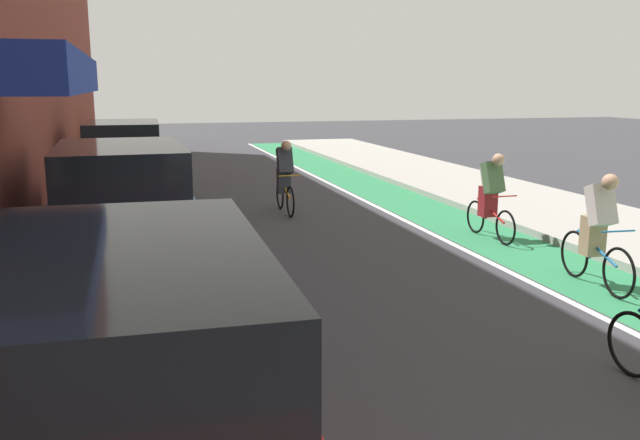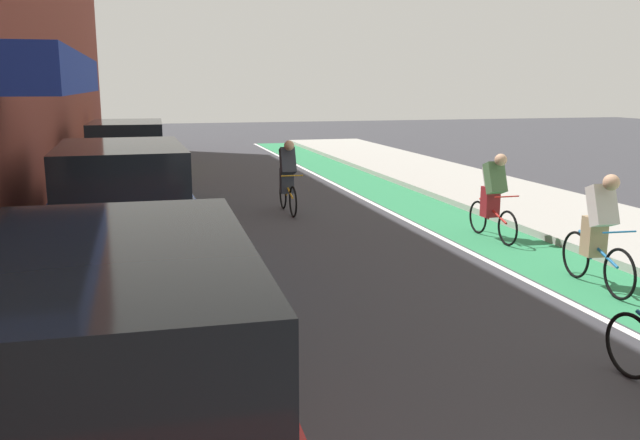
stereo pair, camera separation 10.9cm
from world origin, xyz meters
name	(u,v)px [view 2 (the right image)]	position (x,y,z in m)	size (l,w,h in m)	color
ground_plane	(290,225)	(0.00, 13.09, 0.00)	(75.18, 75.18, 0.00)	#38383D
bike_lane_paint	(407,201)	(3.38, 15.09, 0.00)	(1.60, 34.17, 0.00)	#2D8451
lane_divider_stripe	(372,203)	(2.48, 15.09, 0.00)	(0.12, 34.17, 0.00)	white
sidewalk_right	(501,194)	(5.91, 15.09, 0.07)	(3.46, 34.17, 0.14)	#A8A59E
parked_suv_red	(103,405)	(-3.13, 3.77, 1.02)	(2.04, 4.47, 1.98)	red
parked_suv_blue	(124,211)	(-3.13, 9.90, 1.02)	(2.05, 4.67, 1.98)	navy
parked_suv_black	(129,163)	(-3.13, 16.06, 1.02)	(1.94, 4.46, 1.98)	black
parked_sedan_yellow_cab	(132,147)	(-3.13, 23.08, 0.79)	(1.90, 4.72, 1.53)	yellow
cyclist_mid	(599,231)	(3.21, 7.80, 0.81)	(0.48, 1.74, 1.63)	black
cyclist_trailing	(493,194)	(3.32, 10.90, 0.84)	(0.48, 1.68, 1.59)	black
cyclist_far	(288,177)	(0.25, 14.40, 0.81)	(0.48, 1.72, 1.62)	black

